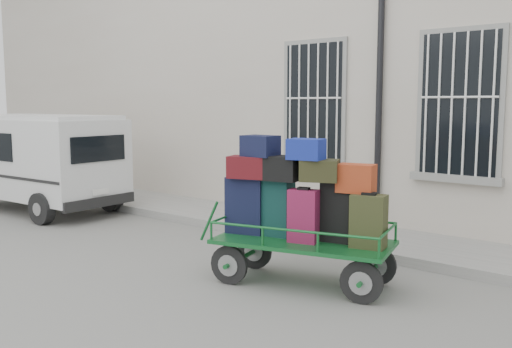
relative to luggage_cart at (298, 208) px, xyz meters
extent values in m
plane|color=slate|center=(-1.48, 0.18, -0.96)|extent=(80.00, 80.00, 0.00)
cube|color=#BDB1A1|center=(-1.48, 5.68, 2.04)|extent=(24.00, 5.00, 6.00)
cylinder|color=black|center=(-0.53, 3.10, 1.84)|extent=(0.11, 0.11, 5.60)
cube|color=black|center=(-1.88, 3.16, 1.29)|extent=(1.20, 0.08, 2.20)
cube|color=gray|center=(-1.88, 3.14, 0.13)|extent=(1.45, 0.22, 0.12)
cube|color=black|center=(0.82, 3.16, 1.29)|extent=(1.20, 0.08, 2.20)
cube|color=gray|center=(0.82, 3.14, 0.13)|extent=(1.45, 0.22, 0.12)
cube|color=gray|center=(-1.48, 2.38, -0.89)|extent=(24.00, 1.70, 0.15)
cylinder|color=black|center=(-0.64, -0.58, -0.71)|extent=(0.50, 0.18, 0.50)
cylinder|color=gray|center=(-0.64, -0.58, -0.71)|extent=(0.29, 0.16, 0.27)
cylinder|color=black|center=(-0.83, 0.15, -0.71)|extent=(0.50, 0.18, 0.50)
cylinder|color=gray|center=(-0.83, 0.15, -0.71)|extent=(0.29, 0.16, 0.27)
cylinder|color=black|center=(1.00, -0.15, -0.71)|extent=(0.50, 0.18, 0.50)
cylinder|color=gray|center=(1.00, -0.15, -0.71)|extent=(0.29, 0.16, 0.27)
cylinder|color=black|center=(0.81, 0.58, -0.71)|extent=(0.50, 0.18, 0.50)
cylinder|color=gray|center=(0.81, 0.58, -0.71)|extent=(0.29, 0.16, 0.27)
cube|color=#155E28|center=(0.08, 0.00, -0.42)|extent=(2.36, 1.51, 0.05)
cylinder|color=#155E28|center=(-1.21, -0.34, -0.27)|extent=(0.29, 0.11, 0.56)
cube|color=black|center=(-0.73, -0.14, -0.02)|extent=(0.56, 0.40, 0.74)
cube|color=black|center=(-0.73, -0.14, 0.36)|extent=(0.23, 0.18, 0.03)
cube|color=#0B2A29|center=(-0.34, -0.01, -0.03)|extent=(0.48, 0.33, 0.73)
cube|color=black|center=(-0.34, -0.01, 0.36)|extent=(0.20, 0.17, 0.03)
cube|color=maroon|center=(0.15, -0.09, -0.06)|extent=(0.40, 0.29, 0.65)
cube|color=black|center=(0.15, -0.09, 0.28)|extent=(0.16, 0.13, 0.03)
cube|color=black|center=(0.44, 0.21, -0.01)|extent=(0.41, 0.29, 0.75)
cube|color=black|center=(0.44, 0.21, 0.38)|extent=(0.17, 0.15, 0.03)
cube|color=#2C3018|center=(0.89, 0.18, -0.08)|extent=(0.45, 0.34, 0.63)
cube|color=black|center=(0.89, 0.18, 0.26)|extent=(0.19, 0.17, 0.03)
cube|color=#4E0F19|center=(-0.65, -0.19, 0.49)|extent=(0.57, 0.44, 0.28)
cube|color=black|center=(-0.22, -0.07, 0.50)|extent=(0.53, 0.40, 0.31)
cube|color=#2D2D16|center=(0.28, 0.06, 0.49)|extent=(0.55, 0.48, 0.26)
cube|color=maroon|center=(0.68, 0.24, 0.41)|extent=(0.49, 0.35, 0.34)
cube|color=black|center=(-0.51, -0.12, 0.76)|extent=(0.44, 0.32, 0.27)
cube|color=navy|center=(0.14, -0.03, 0.75)|extent=(0.47, 0.39, 0.25)
cube|color=silver|center=(-7.08, 0.56, 0.18)|extent=(4.02, 1.93, 1.60)
cube|color=silver|center=(-7.08, 0.56, 1.02)|extent=(3.83, 1.78, 0.09)
cube|color=black|center=(-5.12, 0.68, 0.45)|extent=(0.11, 1.25, 0.49)
cube|color=black|center=(-5.13, 0.68, -0.58)|extent=(0.19, 1.65, 0.20)
cube|color=white|center=(-5.09, 0.68, -0.37)|extent=(0.05, 0.38, 0.11)
cylinder|color=black|center=(-8.42, 1.30, -0.66)|extent=(0.62, 0.23, 0.61)
cylinder|color=black|center=(-5.75, -0.18, -0.66)|extent=(0.62, 0.23, 0.61)
cylinder|color=black|center=(-5.84, 1.46, -0.66)|extent=(0.62, 0.23, 0.61)
camera|label=1|loc=(4.05, -5.73, 1.30)|focal=40.00mm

